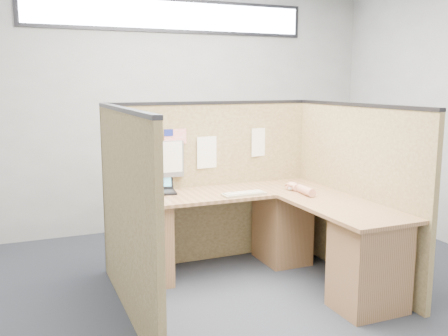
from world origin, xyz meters
name	(u,v)px	position (x,y,z in m)	size (l,w,h in m)	color
floor	(257,297)	(0.00, 0.00, 0.00)	(5.00, 5.00, 0.00)	#21252F
wall_back	(172,109)	(0.00, 2.25, 1.40)	(5.00, 5.00, 0.00)	#96979A
clerestory_window	(171,15)	(0.00, 2.23, 2.45)	(3.30, 0.04, 0.38)	#232328
cubicle_partitions	(236,193)	(0.00, 0.43, 0.77)	(2.06, 1.83, 1.53)	brown
l_desk	(262,237)	(0.18, 0.29, 0.39)	(1.95, 1.75, 0.73)	brown
laptop	(157,186)	(-0.56, 0.89, 0.78)	(0.32, 0.31, 0.21)	black
keyboard	(244,194)	(0.10, 0.48, 0.74)	(0.40, 0.15, 0.03)	tan
mouse	(292,188)	(0.60, 0.50, 0.75)	(0.11, 0.07, 0.05)	silver
hand_forearm	(301,189)	(0.61, 0.36, 0.77)	(0.11, 0.39, 0.08)	tan
blue_poster	(139,133)	(-0.69, 0.97, 1.26)	(0.16, 0.00, 0.22)	#224A9D
american_flag	(173,138)	(-0.39, 0.96, 1.20)	(0.22, 0.01, 0.37)	olive
file_holder	(169,159)	(-0.43, 0.94, 1.02)	(0.26, 0.05, 0.33)	slate
paper_left	(208,152)	(-0.04, 0.97, 1.05)	(0.23, 0.00, 0.30)	white
paper_right	(261,142)	(0.51, 0.97, 1.12)	(0.22, 0.00, 0.28)	white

